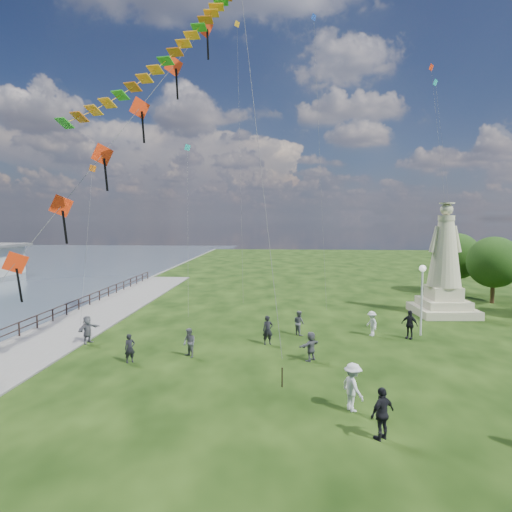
# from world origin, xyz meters

# --- Properties ---
(waterfront) EXTENTS (200.00, 200.00, 1.51)m
(waterfront) POSITION_xyz_m (-15.24, 8.99, -0.06)
(waterfront) COLOR #384955
(waterfront) RESTS_ON ground
(statue) EXTENTS (4.62, 4.62, 8.83)m
(statue) POSITION_xyz_m (13.19, 18.49, 3.33)
(statue) COLOR #BFB891
(statue) RESTS_ON ground
(lamppost) EXTENTS (0.43, 0.43, 4.61)m
(lamppost) POSITION_xyz_m (9.48, 12.14, 3.33)
(lamppost) COLOR silver
(lamppost) RESTS_ON ground
(tree_row) EXTENTS (6.72, 14.94, 6.14)m
(tree_row) POSITION_xyz_m (19.03, 24.32, 3.60)
(tree_row) COLOR #382314
(tree_row) RESTS_ON ground
(person_0) EXTENTS (0.66, 0.63, 1.53)m
(person_0) POSITION_xyz_m (-7.54, 5.80, 0.76)
(person_0) COLOR black
(person_0) RESTS_ON ground
(person_1) EXTENTS (0.89, 0.88, 1.60)m
(person_1) POSITION_xyz_m (-4.60, 6.88, 0.80)
(person_1) COLOR #595960
(person_1) RESTS_ON ground
(person_2) EXTENTS (1.10, 1.39, 1.92)m
(person_2) POSITION_xyz_m (3.29, 0.80, 0.96)
(person_2) COLOR silver
(person_2) RESTS_ON ground
(person_3) EXTENTS (1.20, 1.09, 1.84)m
(person_3) POSITION_xyz_m (3.94, -1.39, 0.92)
(person_3) COLOR black
(person_3) RESTS_ON ground
(person_5) EXTENTS (1.23, 1.73, 1.71)m
(person_5) POSITION_xyz_m (-11.36, 9.07, 0.86)
(person_5) COLOR #595960
(person_5) RESTS_ON ground
(person_6) EXTENTS (0.73, 0.58, 1.75)m
(person_6) POSITION_xyz_m (-0.39, 9.54, 0.87)
(person_6) COLOR black
(person_6) RESTS_ON ground
(person_7) EXTENTS (0.85, 0.92, 1.61)m
(person_7) POSITION_xyz_m (1.57, 11.77, 0.81)
(person_7) COLOR #595960
(person_7) RESTS_ON ground
(person_8) EXTENTS (0.86, 1.16, 1.61)m
(person_8) POSITION_xyz_m (6.28, 11.87, 0.81)
(person_8) COLOR silver
(person_8) RESTS_ON ground
(person_9) EXTENTS (1.16, 1.12, 1.82)m
(person_9) POSITION_xyz_m (8.53, 11.36, 0.91)
(person_9) COLOR black
(person_9) RESTS_ON ground
(person_11) EXTENTS (1.47, 1.50, 1.59)m
(person_11) POSITION_xyz_m (2.02, 6.70, 0.79)
(person_11) COLOR #595960
(person_11) RESTS_ON ground
(red_kite_train) EXTENTS (10.19, 9.35, 18.38)m
(red_kite_train) POSITION_xyz_m (-7.40, 4.61, 11.40)
(red_kite_train) COLOR black
(red_kite_train) RESTS_ON ground
(small_kites) EXTENTS (29.60, 14.11, 26.46)m
(small_kites) POSITION_xyz_m (1.42, 22.15, 15.55)
(small_kites) COLOR #1CADAA
(small_kites) RESTS_ON ground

